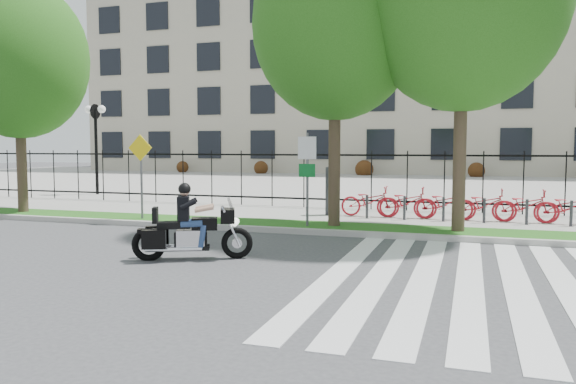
% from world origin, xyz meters
% --- Properties ---
extents(ground, '(120.00, 120.00, 0.00)m').
position_xyz_m(ground, '(0.00, 0.00, 0.00)').
color(ground, '#3B3B3E').
rests_on(ground, ground).
extents(curb, '(60.00, 0.20, 0.15)m').
position_xyz_m(curb, '(0.00, 4.10, 0.07)').
color(curb, '#A29F98').
rests_on(curb, ground).
extents(grass_verge, '(60.00, 1.50, 0.15)m').
position_xyz_m(grass_verge, '(0.00, 4.95, 0.07)').
color(grass_verge, '#1A4B12').
rests_on(grass_verge, ground).
extents(sidewalk, '(60.00, 3.50, 0.15)m').
position_xyz_m(sidewalk, '(0.00, 7.45, 0.07)').
color(sidewalk, gray).
rests_on(sidewalk, ground).
extents(plaza, '(80.00, 34.00, 0.10)m').
position_xyz_m(plaza, '(0.00, 25.00, 0.05)').
color(plaza, gray).
rests_on(plaza, ground).
extents(crosswalk_stripes, '(5.70, 8.00, 0.01)m').
position_xyz_m(crosswalk_stripes, '(4.83, 0.00, 0.01)').
color(crosswalk_stripes, silver).
rests_on(crosswalk_stripes, ground).
extents(iron_fence, '(30.00, 0.06, 2.00)m').
position_xyz_m(iron_fence, '(0.00, 9.20, 1.15)').
color(iron_fence, black).
rests_on(iron_fence, sidewalk).
extents(office_building, '(60.00, 21.90, 20.15)m').
position_xyz_m(office_building, '(0.00, 44.92, 9.97)').
color(office_building, '#AFA68D').
rests_on(office_building, ground).
extents(lamp_post_left, '(1.06, 0.70, 4.25)m').
position_xyz_m(lamp_post_left, '(-12.00, 12.00, 3.21)').
color(lamp_post_left, black).
rests_on(lamp_post_left, ground).
extents(street_tree_0, '(4.47, 4.47, 7.54)m').
position_xyz_m(street_tree_0, '(-9.60, 4.95, 5.11)').
color(street_tree_0, '#36261D').
rests_on(street_tree_0, grass_verge).
extents(street_tree_1, '(4.43, 4.43, 7.92)m').
position_xyz_m(street_tree_1, '(0.91, 4.95, 5.51)').
color(street_tree_1, '#36261D').
rests_on(street_tree_1, grass_verge).
extents(bike_share_station, '(8.87, 0.85, 1.50)m').
position_xyz_m(bike_share_station, '(4.72, 7.20, 0.62)').
color(bike_share_station, '#2D2D33').
rests_on(bike_share_station, sidewalk).
extents(sign_pole_regulatory, '(0.50, 0.09, 2.50)m').
position_xyz_m(sign_pole_regulatory, '(0.26, 4.58, 1.74)').
color(sign_pole_regulatory, '#59595B').
rests_on(sign_pole_regulatory, grass_verge).
extents(sign_pole_warning, '(0.78, 0.09, 2.49)m').
position_xyz_m(sign_pole_warning, '(-4.86, 4.58, 1.74)').
color(sign_pole_warning, '#59595B').
rests_on(sign_pole_warning, grass_verge).
extents(motorcycle_rider, '(2.27, 1.30, 1.87)m').
position_xyz_m(motorcycle_rider, '(-0.90, 0.24, 0.62)').
color(motorcycle_rider, black).
rests_on(motorcycle_rider, ground).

